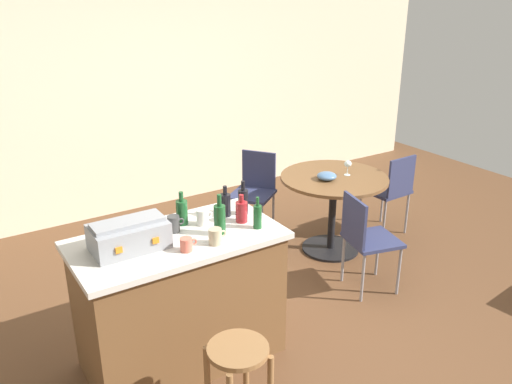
{
  "coord_description": "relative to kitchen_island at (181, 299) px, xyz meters",
  "views": [
    {
      "loc": [
        -2.15,
        -2.77,
        2.45
      ],
      "look_at": [
        -0.11,
        0.39,
        0.96
      ],
      "focal_mm": 37.17,
      "sensor_mm": 36.0,
      "label": 1
    }
  ],
  "objects": [
    {
      "name": "ground_plane",
      "position": [
        0.93,
        -0.07,
        -0.47
      ],
      "size": [
        8.8,
        8.8,
        0.0
      ],
      "primitive_type": "plane",
      "color": "brown"
    },
    {
      "name": "back_wall",
      "position": [
        0.93,
        2.75,
        0.88
      ],
      "size": [
        8.0,
        0.1,
        2.7
      ],
      "primitive_type": "cube",
      "color": "beige",
      "rests_on": "ground_plane"
    },
    {
      "name": "kitchen_island",
      "position": [
        0.0,
        0.0,
        0.0
      ],
      "size": [
        1.35,
        0.71,
        0.94
      ],
      "color": "brown",
      "rests_on": "ground_plane"
    },
    {
      "name": "wooden_stool",
      "position": [
        -0.04,
        -0.81,
        -0.01
      ],
      "size": [
        0.34,
        0.34,
        0.62
      ],
      "color": "olive",
      "rests_on": "ground_plane"
    },
    {
      "name": "dining_table",
      "position": [
        1.92,
        0.68,
        0.11
      ],
      "size": [
        1.01,
        1.01,
        0.76
      ],
      "color": "black",
      "rests_on": "ground_plane"
    },
    {
      "name": "folding_chair_near",
      "position": [
        1.67,
        -0.02,
        0.03
      ],
      "size": [
        0.48,
        0.48,
        0.86
      ],
      "color": "navy",
      "rests_on": "ground_plane"
    },
    {
      "name": "folding_chair_far",
      "position": [
        2.65,
        0.64,
        0.04
      ],
      "size": [
        0.41,
        0.42,
        0.86
      ],
      "color": "navy",
      "rests_on": "ground_plane"
    },
    {
      "name": "folding_chair_left",
      "position": [
        1.49,
        1.39,
        0.04
      ],
      "size": [
        0.56,
        0.56,
        0.86
      ],
      "color": "navy",
      "rests_on": "ground_plane"
    },
    {
      "name": "toolbox",
      "position": [
        -0.3,
        0.02,
        0.55
      ],
      "size": [
        0.45,
        0.29,
        0.19
      ],
      "color": "gray",
      "rests_on": "kitchen_island"
    },
    {
      "name": "bottle_0",
      "position": [
        0.26,
        -0.11,
        0.57
      ],
      "size": [
        0.08,
        0.08,
        0.28
      ],
      "color": "#194C23",
      "rests_on": "kitchen_island"
    },
    {
      "name": "bottle_1",
      "position": [
        0.47,
        -0.02,
        0.54
      ],
      "size": [
        0.08,
        0.08,
        0.2
      ],
      "color": "maroon",
      "rests_on": "kitchen_island"
    },
    {
      "name": "bottle_2",
      "position": [
        0.12,
        0.16,
        0.55
      ],
      "size": [
        0.08,
        0.08,
        0.23
      ],
      "color": "#194C23",
      "rests_on": "kitchen_island"
    },
    {
      "name": "bottle_3",
      "position": [
        0.55,
        0.09,
        0.56
      ],
      "size": [
        0.07,
        0.07,
        0.25
      ],
      "color": "black",
      "rests_on": "kitchen_island"
    },
    {
      "name": "bottle_4",
      "position": [
        0.51,
        -0.16,
        0.55
      ],
      "size": [
        0.06,
        0.06,
        0.22
      ],
      "color": "#194C23",
      "rests_on": "kitchen_island"
    },
    {
      "name": "bottle_5",
      "position": [
        0.43,
        0.13,
        0.55
      ],
      "size": [
        0.08,
        0.08,
        0.22
      ],
      "color": "black",
      "rests_on": "kitchen_island"
    },
    {
      "name": "cup_0",
      "position": [
        -0.03,
        -0.2,
        0.51
      ],
      "size": [
        0.11,
        0.08,
        0.08
      ],
      "color": "#DB6651",
      "rests_on": "kitchen_island"
    },
    {
      "name": "cup_1",
      "position": [
        0.17,
        -0.22,
        0.52
      ],
      "size": [
        0.12,
        0.08,
        0.1
      ],
      "color": "tan",
      "rests_on": "kitchen_island"
    },
    {
      "name": "cup_2",
      "position": [
        0.23,
        0.08,
        0.52
      ],
      "size": [
        0.12,
        0.08,
        0.11
      ],
      "color": "white",
      "rests_on": "kitchen_island"
    },
    {
      "name": "cup_3",
      "position": [
        0.02,
        0.09,
        0.52
      ],
      "size": [
        0.12,
        0.08,
        0.11
      ],
      "color": "#383838",
      "rests_on": "kitchen_island"
    },
    {
      "name": "wine_glass",
      "position": [
        2.05,
        0.65,
        0.4
      ],
      "size": [
        0.07,
        0.07,
        0.14
      ],
      "color": "silver",
      "rests_on": "dining_table"
    },
    {
      "name": "serving_bowl",
      "position": [
        1.8,
        0.66,
        0.33
      ],
      "size": [
        0.18,
        0.18,
        0.07
      ],
      "primitive_type": "ellipsoid",
      "color": "#4C7099",
      "rests_on": "dining_table"
    }
  ]
}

